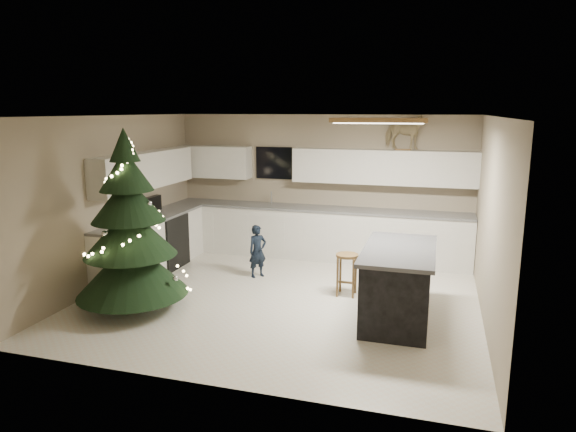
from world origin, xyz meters
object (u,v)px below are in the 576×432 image
Objects in this scene: christmas_tree at (130,237)px; bar_stool at (347,264)px; island at (398,284)px; toddler at (258,251)px; rocking_horse at (404,132)px.

bar_stool is at bearing 26.65° from christmas_tree.
island reaches higher than bar_stool.
toddler is at bearing 164.23° from bar_stool.
christmas_tree is at bearing -170.69° from toddler.
christmas_tree reaches higher than bar_stool.
christmas_tree reaches higher than toddler.
christmas_tree is at bearing -153.35° from bar_stool.
bar_stool is 2.73m from rocking_horse.
island is at bearing -73.37° from toddler.
bar_stool is 0.25× the size of christmas_tree.
island is at bearing 10.98° from christmas_tree.
rocking_horse reaches higher than island.
island is 2.33× the size of rocking_horse.
island is 3.59m from christmas_tree.
christmas_tree is 4.83m from rocking_horse.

